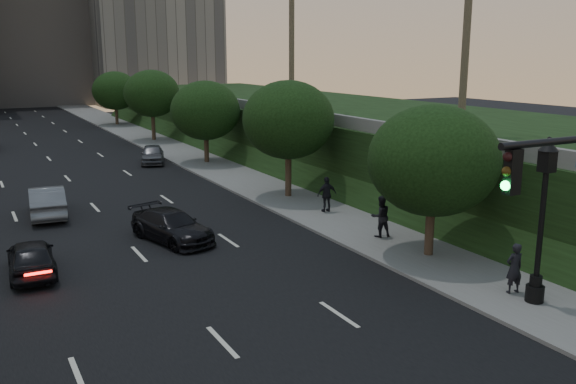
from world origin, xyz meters
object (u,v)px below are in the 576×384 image
sedan_near_left (31,257)px  sedan_mid_left (47,201)px  sedan_far_right (152,154)px  pedestrian_c (327,194)px  sedan_near_right (172,226)px  pedestrian_a (514,268)px  street_lamp (541,229)px  pedestrian_b (381,216)px

sedan_near_left → sedan_mid_left: size_ratio=0.85×
sedan_far_right → pedestrian_c: 19.54m
sedan_far_right → sedan_near_right: bearing=-86.7°
sedan_mid_left → pedestrian_a: size_ratio=2.73×
street_lamp → pedestrian_a: bearing=92.0°
sedan_near_left → sedan_mid_left: 8.90m
pedestrian_a → sedan_far_right: bearing=-74.0°
sedan_near_right → pedestrian_b: size_ratio=2.53×
sedan_mid_left → sedan_near_right: bearing=125.8°
sedan_mid_left → pedestrian_c: bearing=158.0°
pedestrian_c → sedan_mid_left: bearing=-22.3°
sedan_far_right → pedestrian_b: size_ratio=2.24×
sedan_near_right → street_lamp: bearing=-72.1°
sedan_mid_left → pedestrian_c: size_ratio=2.61×
sedan_far_right → pedestrian_c: size_ratio=2.27×
sedan_far_right → pedestrian_b: (3.37, -24.08, 0.37)m
sedan_mid_left → pedestrian_a: bearing=128.5°
pedestrian_c → pedestrian_a: bearing=93.5°
pedestrian_a → pedestrian_c: 12.37m
pedestrian_b → pedestrian_a: bearing=99.9°
sedan_near_left → pedestrian_c: bearing=-167.9°
sedan_near_right → sedan_far_right: bearing=60.7°
sedan_near_left → pedestrian_a: (14.20, -10.10, 0.33)m
sedan_mid_left → sedan_far_right: size_ratio=1.15×
sedan_near_right → sedan_far_right: 20.45m
sedan_mid_left → pedestrian_b: (12.52, -11.35, 0.29)m
street_lamp → pedestrian_b: street_lamp is taller
street_lamp → sedan_far_right: size_ratio=1.34×
street_lamp → sedan_mid_left: size_ratio=1.17×
street_lamp → sedan_mid_left: (-12.55, 19.72, -1.84)m
sedan_near_right → pedestrian_c: bearing=-11.0°
sedan_near_left → sedan_far_right: sedan_far_right is taller
street_lamp → pedestrian_c: 13.34m
street_lamp → sedan_near_right: (-8.27, 12.60, -1.95)m
street_lamp → sedan_near_right: street_lamp is taller
street_lamp → sedan_near_right: size_ratio=1.19×
sedan_near_right → sedan_far_right: (4.88, 19.85, 0.03)m
sedan_near_left → pedestrian_c: size_ratio=2.22×
sedan_near_right → sedan_near_left: bearing=179.7°
pedestrian_a → sedan_near_right: bearing=-45.0°
street_lamp → pedestrian_a: 1.83m
sedan_mid_left → sedan_far_right: (9.16, 12.73, -0.08)m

